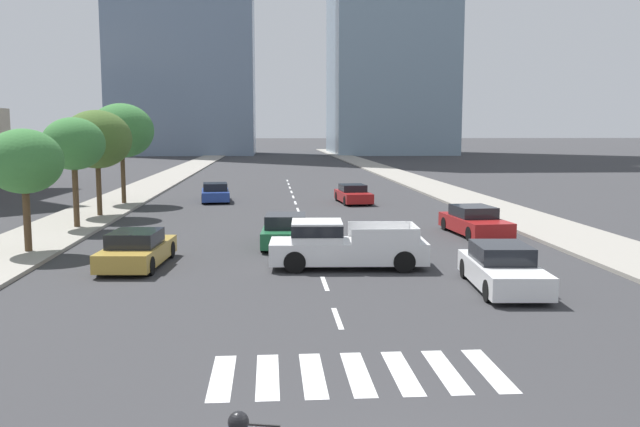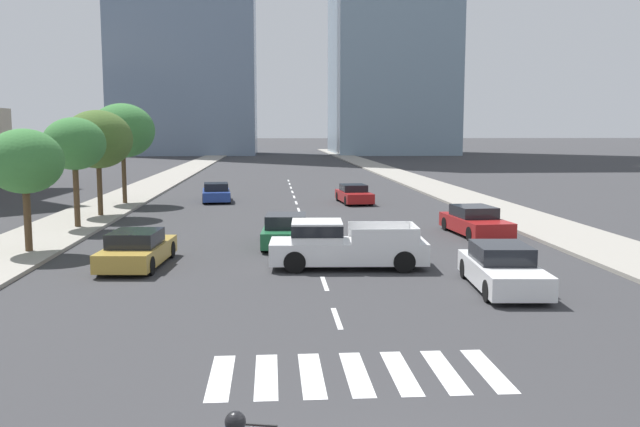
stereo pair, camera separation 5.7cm
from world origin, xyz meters
TOP-DOWN VIEW (x-y plane):
  - sidewalk_east at (11.97, 30.00)m, footprint 4.00×260.00m
  - sidewalk_west at (-11.97, 30.00)m, footprint 4.00×260.00m
  - crosswalk_near at (0.00, 5.20)m, footprint 5.85×2.52m
  - lane_divider_center at (0.00, 33.20)m, footprint 0.14×50.00m
  - pickup_truck at (0.75, 15.66)m, footprint 5.61×2.30m
  - sedan_white_0 at (5.39, 12.09)m, footprint 2.13×4.71m
  - sedan_green_1 at (-1.06, 20.32)m, footprint 2.13×4.37m
  - sedan_blue_2 at (-5.42, 38.37)m, footprint 2.20×4.52m
  - sedan_red_3 at (3.85, 36.70)m, footprint 2.16×4.53m
  - sedan_red_4 at (7.79, 22.69)m, footprint 2.28×4.91m
  - sedan_gold_5 at (-6.48, 16.42)m, footprint 2.20×4.67m
  - street_tree_nearest at (-11.17, 19.04)m, footprint 2.95×2.95m
  - street_tree_second at (-11.17, 25.75)m, footprint 2.99×2.99m
  - street_tree_third at (-11.17, 30.25)m, footprint 3.77×3.77m
  - street_tree_fourth at (-11.17, 36.55)m, footprint 4.10×4.10m

SIDE VIEW (x-z plane):
  - lane_divider_center at x=0.00m, z-range 0.00..0.01m
  - crosswalk_near at x=0.00m, z-range 0.00..0.01m
  - sidewalk_east at x=11.97m, z-range 0.00..0.15m
  - sidewalk_west at x=-11.97m, z-range 0.00..0.15m
  - sedan_red_3 at x=3.85m, z-range -0.04..1.20m
  - sedan_blue_2 at x=-5.42m, z-range -0.05..1.24m
  - sedan_gold_5 at x=-6.48m, z-range -0.05..1.25m
  - sedan_red_4 at x=7.79m, z-range -0.05..1.28m
  - sedan_green_1 at x=-1.06m, z-range -0.06..1.30m
  - sedan_white_0 at x=5.39m, z-range -0.06..1.31m
  - pickup_truck at x=0.75m, z-range -0.02..1.65m
  - street_tree_nearest at x=-11.17m, z-range 1.26..6.02m
  - street_tree_second at x=-11.17m, z-range 1.51..6.84m
  - street_tree_third at x=-11.17m, z-range 1.44..7.24m
  - street_tree_fourth at x=-11.17m, z-range 1.60..8.01m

